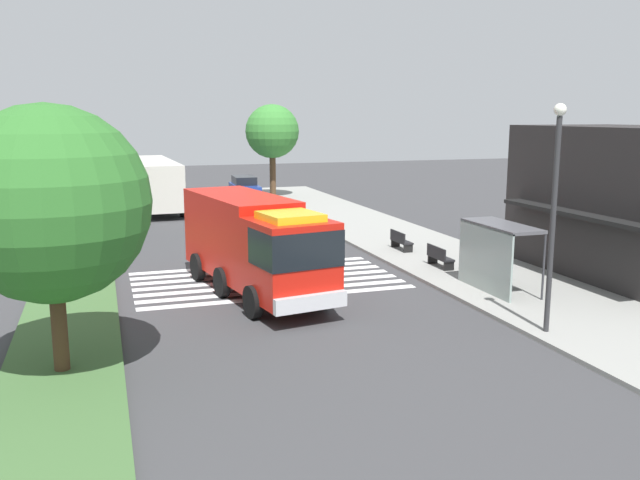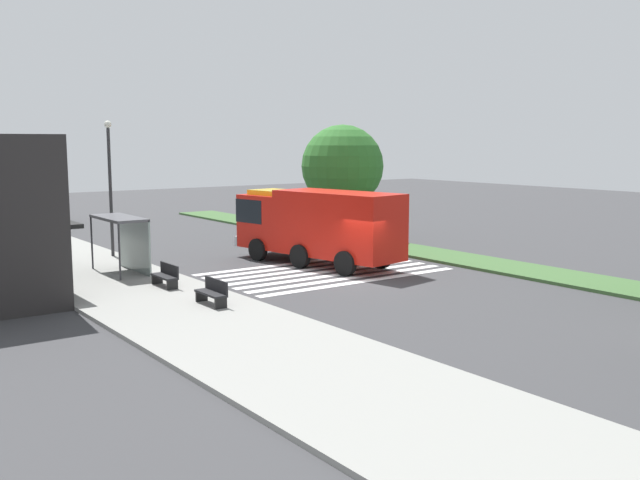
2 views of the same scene
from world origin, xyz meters
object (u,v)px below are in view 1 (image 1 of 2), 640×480
(bus_stop_shelter, at_px, (493,244))
(median_tree_far_west, at_px, (76,153))
(bench_near_shelter, at_px, (439,257))
(bench_west_of_shelter, at_px, (400,240))
(sidewalk_tree_far_west, at_px, (272,132))
(median_tree_west, at_px, (50,204))
(street_lamp, at_px, (554,201))
(transit_bus, at_px, (154,180))
(parked_car_west, at_px, (245,187))
(fire_truck, at_px, (256,242))

(bus_stop_shelter, bearing_deg, median_tree_far_west, -140.13)
(bench_near_shelter, bearing_deg, bench_west_of_shelter, 180.00)
(sidewalk_tree_far_west, relative_size, median_tree_west, 1.07)
(bench_west_of_shelter, xyz_separation_m, street_lamp, (12.62, -1.03, 3.47))
(bus_stop_shelter, relative_size, sidewalk_tree_far_west, 0.49)
(bus_stop_shelter, xyz_separation_m, median_tree_west, (3.49, -14.71, 2.50))
(bench_near_shelter, distance_m, median_tree_far_west, 20.40)
(street_lamp, bearing_deg, transit_bus, -164.05)
(parked_car_west, relative_size, street_lamp, 0.73)
(sidewalk_tree_far_west, relative_size, median_tree_far_west, 1.13)
(street_lamp, bearing_deg, fire_truck, -135.04)
(fire_truck, distance_m, bus_stop_shelter, 8.65)
(median_tree_west, bearing_deg, street_lamp, 84.90)
(transit_bus, relative_size, sidewalk_tree_far_west, 1.62)
(sidewalk_tree_far_west, bearing_deg, street_lamp, -0.65)
(parked_car_west, distance_m, bus_stop_shelter, 30.94)
(bench_west_of_shelter, height_order, median_tree_far_west, median_tree_far_west)
(transit_bus, bearing_deg, parked_car_west, -62.34)
(transit_bus, relative_size, street_lamp, 1.73)
(sidewalk_tree_far_west, distance_m, median_tree_far_west, 19.04)
(bus_stop_shelter, xyz_separation_m, street_lamp, (4.71, -1.06, 2.18))
(fire_truck, xyz_separation_m, transit_bus, (-24.18, -1.76, 0.05))
(bench_near_shelter, bearing_deg, bus_stop_shelter, 0.38)
(transit_bus, bearing_deg, sidewalk_tree_far_west, -70.28)
(parked_car_west, xyz_separation_m, bench_west_of_shelter, (22.87, 2.83, -0.31))
(bench_west_of_shelter, bearing_deg, sidewalk_tree_far_west, -178.40)
(fire_truck, xyz_separation_m, parked_car_west, (-28.26, 5.42, -1.09))
(street_lamp, xyz_separation_m, sidewalk_tree_far_west, (-35.14, 0.40, 1.13))
(median_tree_far_west, distance_m, median_tree_west, 21.10)
(fire_truck, relative_size, transit_bus, 0.81)
(bus_stop_shelter, distance_m, bench_near_shelter, 4.20)
(bench_near_shelter, xyz_separation_m, median_tree_far_west, (-13.61, -14.68, 3.89))
(transit_bus, bearing_deg, bus_stop_shelter, -161.38)
(median_tree_west, bearing_deg, transit_bus, 171.19)
(parked_car_west, bearing_deg, bench_west_of_shelter, 9.41)
(parked_car_west, bearing_deg, sidewalk_tree_far_west, 83.20)
(bench_near_shelter, bearing_deg, sidewalk_tree_far_west, -178.64)
(parked_car_west, bearing_deg, transit_bus, -58.00)
(bench_near_shelter, height_order, street_lamp, street_lamp)
(bench_near_shelter, relative_size, street_lamp, 0.24)
(bus_stop_shelter, xyz_separation_m, sidewalk_tree_far_west, (-30.43, -0.66, 3.31))
(parked_car_west, distance_m, bench_near_shelter, 26.94)
(parked_car_west, xyz_separation_m, bench_near_shelter, (26.79, 2.83, -0.31))
(median_tree_west, bearing_deg, sidewalk_tree_far_west, 157.49)
(parked_car_west, xyz_separation_m, transit_bus, (4.08, -7.18, 1.13))
(median_tree_far_west, bearing_deg, sidewalk_tree_far_west, 132.37)
(parked_car_west, height_order, bus_stop_shelter, bus_stop_shelter)
(bus_stop_shelter, distance_m, median_tree_far_west, 23.09)
(fire_truck, xyz_separation_m, bench_west_of_shelter, (-5.39, 8.25, -1.40))
(sidewalk_tree_far_west, bearing_deg, bench_west_of_shelter, 1.60)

